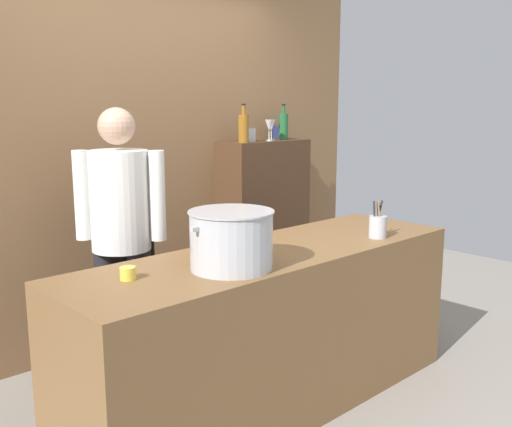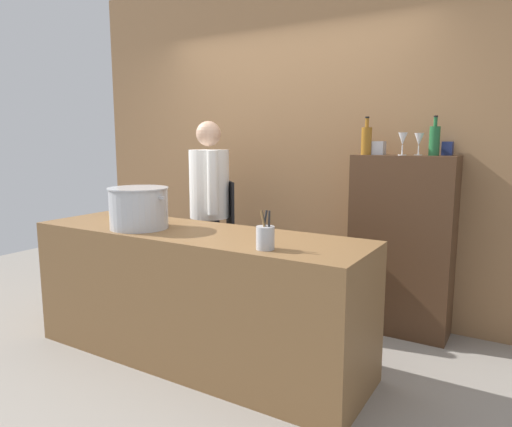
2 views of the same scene
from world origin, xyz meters
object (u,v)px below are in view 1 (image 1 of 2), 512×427
Objects in this scene: utensil_crock at (378,226)px; wine_glass_tall at (271,126)px; stockpot_large at (231,240)px; butter_jar at (128,273)px; chef at (121,228)px; spice_tin_navy at (279,132)px; wine_glass_short at (269,126)px; wine_bottle_amber at (244,128)px; wine_bottle_green at (283,126)px; spice_tin_silver at (248,135)px.

utensil_crock is 1.58m from wine_glass_tall.
stockpot_large is 0.51m from butter_jar.
chef is 16.46× the size of spice_tin_navy.
wine_glass_short reaches higher than stockpot_large.
chef reaches higher than butter_jar.
wine_bottle_amber is (1.19, 1.23, 0.46)m from stockpot_large.
wine_glass_short reaches higher than spice_tin_navy.
wine_glass_short is (1.91, 1.05, 0.58)m from butter_jar.
spice_tin_navy reaches higher than utensil_crock.
butter_jar is 0.25× the size of wine_bottle_amber.
wine_bottle_amber is at bearing -173.54° from wine_bottle_green.
chef is 1.40m from wine_bottle_amber.
stockpot_large is at bearing -141.02° from spice_tin_navy.
chef is at bearing 61.74° from butter_jar.
spice_tin_navy is (1.74, 1.41, 0.40)m from stockpot_large.
chef reaches higher than wine_glass_tall.
spice_tin_navy is (2.20, 1.23, 0.51)m from butter_jar.
chef is 0.91m from stockpot_large.
wine_bottle_amber is at bearing 46.11° from stockpot_large.
stockpot_large is 6.39× the size of butter_jar.
butter_jar is 0.73× the size of spice_tin_navy.
wine_glass_short is at bearing 73.25° from utensil_crock.
butter_jar is at bearing 158.15° from stockpot_large.
butter_jar is 2.38m from wine_glass_tall.
wine_glass_short is at bearing -148.62° from spice_tin_navy.
wine_bottle_amber reaches higher than chef.
spice_tin_silver is at bearing 166.41° from wine_glass_short.
wine_bottle_amber is 0.27m from wine_glass_short.
butter_jar is 0.71× the size of spice_tin_silver.
wine_bottle_amber is 0.11m from spice_tin_silver.
butter_jar is 2.11m from spice_tin_silver.
wine_glass_tall is at bearing 6.24° from spice_tin_silver.
spice_tin_silver is at bearing 45.26° from stockpot_large.
wine_bottle_green reaches higher than utensil_crock.
spice_tin_silver reaches higher than spice_tin_navy.
wine_glass_short is (1.46, 1.24, 0.46)m from stockpot_large.
wine_bottle_green is (0.61, 1.38, 0.53)m from utensil_crock.
wine_bottle_green reaches higher than stockpot_large.
wine_bottle_green is (1.67, 1.29, 0.46)m from stockpot_large.
chef is at bearing -167.64° from wine_bottle_green.
spice_tin_navy is at bearing 65.47° from utensil_crock.
spice_tin_silver is at bearing 81.22° from utensil_crock.
wine_bottle_amber reaches higher than butter_jar.
wine_glass_tall is at bearing 29.28° from butter_jar.
stockpot_large is 1.97m from wine_glass_short.
wine_glass_short is at bearing 40.30° from stockpot_large.
wine_bottle_amber is (-0.48, -0.05, -0.00)m from wine_bottle_green.
wine_glass_short reaches higher than spice_tin_silver.
butter_jar is 2.26m from wine_glass_short.
utensil_crock is 0.77× the size of wine_bottle_amber.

